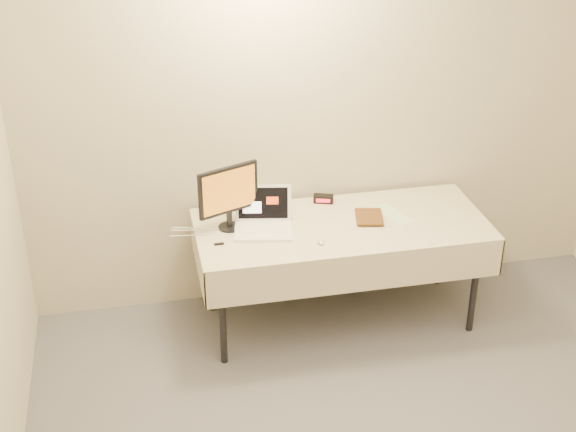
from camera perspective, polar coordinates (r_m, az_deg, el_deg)
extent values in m
cube|color=#C1B79C|center=(5.26, 2.74, 7.66)|extent=(4.00, 0.10, 2.70)
cylinder|color=black|center=(4.93, -4.68, -7.11)|extent=(0.04, 0.04, 0.69)
cylinder|color=black|center=(5.33, 13.12, -4.86)|extent=(0.04, 0.04, 0.69)
cylinder|color=black|center=(5.42, -5.52, -3.59)|extent=(0.04, 0.04, 0.69)
cylinder|color=black|center=(5.79, 10.80, -1.80)|extent=(0.04, 0.04, 0.69)
cube|color=gray|center=(5.12, 3.84, -0.82)|extent=(1.80, 0.75, 0.04)
cube|color=beige|center=(5.11, 3.85, -0.58)|extent=(1.86, 0.81, 0.01)
cube|color=beige|center=(4.84, 5.05, -4.14)|extent=(1.86, 0.01, 0.25)
cube|color=beige|center=(5.51, 2.71, 0.18)|extent=(1.86, 0.01, 0.25)
cube|color=beige|center=(5.03, -6.44, -2.91)|extent=(0.01, 0.81, 0.25)
cube|color=beige|center=(5.47, 13.20, -0.81)|extent=(0.01, 0.81, 0.25)
cube|color=white|center=(4.99, -1.77, -1.10)|extent=(0.39, 0.31, 0.02)
cube|color=white|center=(5.07, -1.78, 0.94)|extent=(0.36, 0.13, 0.23)
cube|color=black|center=(5.07, -1.78, 0.94)|extent=(0.32, 0.11, 0.19)
cylinder|color=black|center=(5.06, -4.17, -0.79)|extent=(0.19, 0.19, 0.01)
cube|color=black|center=(5.03, -4.19, -0.22)|extent=(0.04, 0.03, 0.10)
cube|color=black|center=(4.94, -4.27, 1.87)|extent=(0.39, 0.18, 0.31)
cube|color=orange|center=(4.94, -4.27, 1.87)|extent=(0.34, 0.14, 0.27)
imported|color=brown|center=(5.12, 4.90, 0.92)|extent=(0.17, 0.06, 0.23)
cube|color=black|center=(5.35, 2.54, 1.23)|extent=(0.14, 0.09, 0.05)
cube|color=#FF0C21|center=(5.33, 2.51, 1.10)|extent=(0.09, 0.03, 0.02)
ellipsoid|color=#BDBDBF|center=(4.88, 2.34, -1.82)|extent=(0.04, 0.08, 0.02)
cube|color=#BBEBBB|center=(5.25, 7.45, 0.12)|extent=(0.21, 0.33, 0.00)
cube|color=black|center=(4.88, -4.93, -1.99)|extent=(0.06, 0.02, 0.01)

